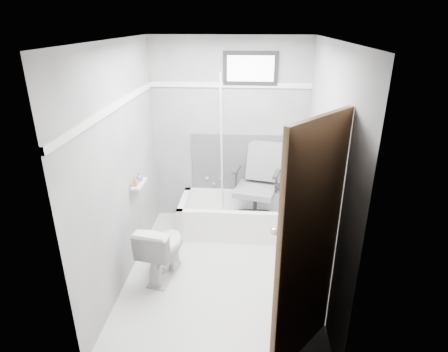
# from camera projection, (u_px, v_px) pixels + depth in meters

# --- Properties ---
(floor) EXTENTS (2.60, 2.60, 0.00)m
(floor) POSITION_uv_depth(u_px,v_px,m) (222.00, 272.00, 4.10)
(floor) COLOR white
(floor) RESTS_ON ground
(ceiling) EXTENTS (2.60, 2.60, 0.00)m
(ceiling) POSITION_uv_depth(u_px,v_px,m) (221.00, 40.00, 3.18)
(ceiling) COLOR silver
(ceiling) RESTS_ON floor
(wall_back) EXTENTS (2.00, 0.02, 2.40)m
(wall_back) POSITION_uv_depth(u_px,v_px,m) (229.00, 133.00, 4.84)
(wall_back) COLOR slate
(wall_back) RESTS_ON floor
(wall_front) EXTENTS (2.00, 0.02, 2.40)m
(wall_front) POSITION_uv_depth(u_px,v_px,m) (205.00, 245.00, 2.44)
(wall_front) COLOR slate
(wall_front) RESTS_ON floor
(wall_left) EXTENTS (0.02, 2.60, 2.40)m
(wall_left) POSITION_uv_depth(u_px,v_px,m) (121.00, 168.00, 3.71)
(wall_left) COLOR slate
(wall_left) RESTS_ON floor
(wall_right) EXTENTS (0.02, 2.60, 2.40)m
(wall_right) POSITION_uv_depth(u_px,v_px,m) (326.00, 174.00, 3.57)
(wall_right) COLOR slate
(wall_right) RESTS_ON floor
(bathtub) EXTENTS (1.50, 0.70, 0.42)m
(bathtub) POSITION_uv_depth(u_px,v_px,m) (238.00, 215.00, 4.87)
(bathtub) COLOR white
(bathtub) RESTS_ON floor
(office_chair) EXTENTS (0.70, 0.70, 1.01)m
(office_chair) POSITION_uv_depth(u_px,v_px,m) (256.00, 185.00, 4.74)
(office_chair) COLOR slate
(office_chair) RESTS_ON bathtub
(toilet) EXTENTS (0.48, 0.72, 0.65)m
(toilet) POSITION_uv_depth(u_px,v_px,m) (163.00, 249.00, 3.95)
(toilet) COLOR silver
(toilet) RESTS_ON floor
(door) EXTENTS (0.78, 0.78, 2.00)m
(door) POSITION_uv_depth(u_px,v_px,m) (353.00, 275.00, 2.47)
(door) COLOR #523A1E
(door) RESTS_ON floor
(window) EXTENTS (0.66, 0.04, 0.40)m
(window) POSITION_uv_depth(u_px,v_px,m) (251.00, 68.00, 4.49)
(window) COLOR black
(window) RESTS_ON wall_back
(backerboard) EXTENTS (1.50, 0.02, 0.78)m
(backerboard) POSITION_uv_depth(u_px,v_px,m) (248.00, 163.00, 4.96)
(backerboard) COLOR #4C4C4F
(backerboard) RESTS_ON wall_back
(trim_back) EXTENTS (2.00, 0.02, 0.06)m
(trim_back) POSITION_uv_depth(u_px,v_px,m) (230.00, 85.00, 4.58)
(trim_back) COLOR white
(trim_back) RESTS_ON wall_back
(trim_left) EXTENTS (0.02, 2.60, 0.06)m
(trim_left) POSITION_uv_depth(u_px,v_px,m) (115.00, 106.00, 3.47)
(trim_left) COLOR white
(trim_left) RESTS_ON wall_left
(pole) EXTENTS (0.02, 0.33, 1.93)m
(pole) POSITION_uv_depth(u_px,v_px,m) (222.00, 150.00, 4.68)
(pole) COLOR white
(pole) RESTS_ON bathtub
(shelf) EXTENTS (0.10, 0.32, 0.02)m
(shelf) POSITION_uv_depth(u_px,v_px,m) (139.00, 184.00, 4.09)
(shelf) COLOR silver
(shelf) RESTS_ON wall_left
(soap_bottle_a) EXTENTS (0.06, 0.06, 0.10)m
(soap_bottle_a) POSITION_uv_depth(u_px,v_px,m) (135.00, 181.00, 3.99)
(soap_bottle_a) COLOR #A48652
(soap_bottle_a) RESTS_ON shelf
(soap_bottle_b) EXTENTS (0.09, 0.09, 0.10)m
(soap_bottle_b) POSITION_uv_depth(u_px,v_px,m) (139.00, 177.00, 4.12)
(soap_bottle_b) COLOR slate
(soap_bottle_b) RESTS_ON shelf
(faucet) EXTENTS (0.26, 0.10, 0.16)m
(faucet) POSITION_uv_depth(u_px,v_px,m) (214.00, 180.00, 5.07)
(faucet) COLOR silver
(faucet) RESTS_ON wall_back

